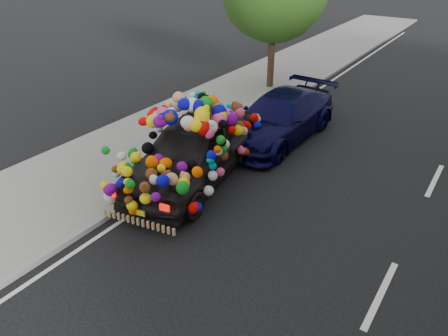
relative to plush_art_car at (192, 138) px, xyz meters
name	(u,v)px	position (x,y,z in m)	size (l,w,h in m)	color
ground	(217,229)	(1.80, -1.49, -1.21)	(100.00, 100.00, 0.00)	black
sidewalk	(86,175)	(-2.50, -1.49, -1.15)	(4.00, 60.00, 0.12)	gray
kerb	(139,196)	(-0.55, -1.49, -1.15)	(0.15, 60.00, 0.13)	gray
lane_markings	(381,294)	(5.40, -1.49, -1.20)	(6.00, 50.00, 0.01)	silver
plush_art_car	(192,138)	(0.00, 0.00, 0.00)	(3.15, 5.47, 2.34)	black
navy_sedan	(280,117)	(0.67, 3.63, -0.49)	(2.01, 4.95, 1.44)	#080633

